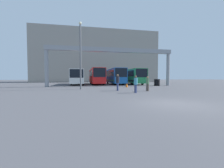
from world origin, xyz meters
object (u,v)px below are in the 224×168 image
at_px(bus_slot_0, 78,76).
at_px(bus_slot_3, 133,76).
at_px(tire_stack, 157,82).
at_px(lamp_post, 80,53).
at_px(bus_slot_2, 115,76).
at_px(traffic_cone, 127,85).
at_px(bus_slot_1, 96,76).
at_px(pedestrian_mid_right, 136,84).
at_px(pedestrian_near_left, 118,82).
at_px(pedestrian_near_center, 148,83).

xyz_separation_m(bus_slot_0, bus_slot_3, (11.92, -0.71, 0.12)).
height_order(tire_stack, lamp_post, lamp_post).
relative_size(bus_slot_2, traffic_cone, 17.13).
distance_m(bus_slot_1, bus_slot_2, 4.01).
height_order(pedestrian_mid_right, lamp_post, lamp_post).
xyz_separation_m(bus_slot_2, traffic_cone, (-0.35, -10.13, -1.58)).
height_order(bus_slot_2, pedestrian_mid_right, bus_slot_2).
relative_size(bus_slot_0, bus_slot_1, 0.98).
xyz_separation_m(pedestrian_near_left, pedestrian_mid_right, (1.15, -2.58, -0.10)).
xyz_separation_m(bus_slot_3, pedestrian_mid_right, (-5.99, -18.20, -0.99)).
height_order(bus_slot_2, traffic_cone, bus_slot_2).
distance_m(bus_slot_0, pedestrian_near_left, 17.04).
relative_size(bus_slot_3, pedestrian_near_center, 6.59).
distance_m(tire_stack, lamp_post, 14.85).
relative_size(tire_stack, lamp_post, 0.15).
distance_m(bus_slot_1, lamp_post, 14.17).
relative_size(pedestrian_near_left, tire_stack, 1.52).
distance_m(pedestrian_mid_right, tire_stack, 13.62).
bearing_deg(tire_stack, bus_slot_0, 150.42).
distance_m(bus_slot_1, pedestrian_near_left, 16.47).
relative_size(pedestrian_near_left, lamp_post, 0.22).
bearing_deg(pedestrian_mid_right, tire_stack, -171.23).
bearing_deg(lamp_post, traffic_cone, 22.95).
relative_size(bus_slot_2, bus_slot_3, 1.05).
height_order(bus_slot_1, bus_slot_3, bus_slot_1).
relative_size(traffic_cone, tire_stack, 0.54).
height_order(bus_slot_2, bus_slot_3, bus_slot_2).
xyz_separation_m(pedestrian_near_left, pedestrian_near_center, (3.09, -0.97, -0.13)).
relative_size(bus_slot_0, pedestrian_mid_right, 7.21).
height_order(bus_slot_3, lamp_post, lamp_post).
bearing_deg(pedestrian_near_center, bus_slot_1, 150.79).
bearing_deg(traffic_cone, tire_stack, 22.40).
xyz_separation_m(pedestrian_mid_right, tire_stack, (8.05, 10.98, -0.27)).
distance_m(bus_slot_2, traffic_cone, 10.26).
relative_size(pedestrian_mid_right, tire_stack, 1.37).
bearing_deg(bus_slot_3, tire_stack, -74.10).
height_order(bus_slot_2, lamp_post, lamp_post).
relative_size(pedestrian_near_left, traffic_cone, 2.84).
height_order(bus_slot_3, tire_stack, bus_slot_3).
bearing_deg(pedestrian_near_center, bus_slot_3, 124.44).
bearing_deg(pedestrian_mid_right, traffic_cone, -146.30).
distance_m(pedestrian_near_center, lamp_post, 8.87).
bearing_deg(bus_slot_0, pedestrian_mid_right, -72.60).
xyz_separation_m(bus_slot_1, bus_slot_3, (7.95, -0.80, -0.03)).
bearing_deg(pedestrian_mid_right, lamp_post, -91.53).
relative_size(bus_slot_2, tire_stack, 9.17).
bearing_deg(bus_slot_0, bus_slot_3, -3.41).
distance_m(bus_slot_3, tire_stack, 7.62).
height_order(pedestrian_near_left, pedestrian_mid_right, pedestrian_near_left).
bearing_deg(lamp_post, pedestrian_near_left, -35.55).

